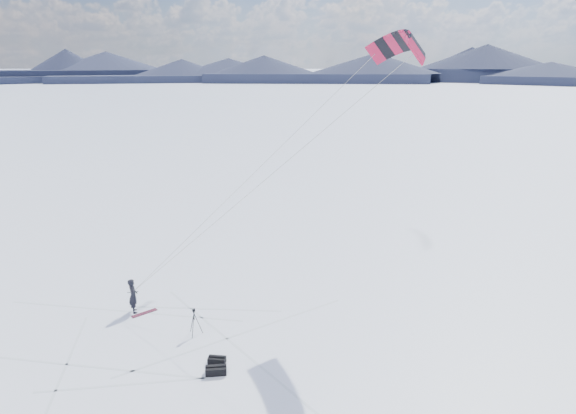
{
  "coord_description": "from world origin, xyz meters",
  "views": [
    {
      "loc": [
        5.29,
        -19.71,
        12.71
      ],
      "look_at": [
        5.87,
        4.68,
        5.32
      ],
      "focal_mm": 30.0,
      "sensor_mm": 36.0,
      "label": 1
    }
  ],
  "objects_px": {
    "gear_bag_a": "(216,370)",
    "gear_bag_b": "(217,360)",
    "snowkiter": "(135,312)",
    "snowboard": "(144,313)",
    "tripod": "(194,318)"
  },
  "relations": [
    {
      "from": "tripod",
      "to": "gear_bag_b",
      "type": "distance_m",
      "value": 2.81
    },
    {
      "from": "snowboard",
      "to": "gear_bag_a",
      "type": "bearing_deg",
      "value": -88.36
    },
    {
      "from": "gear_bag_a",
      "to": "snowboard",
      "type": "bearing_deg",
      "value": 124.36
    },
    {
      "from": "gear_bag_a",
      "to": "gear_bag_b",
      "type": "relative_size",
      "value": 1.14
    },
    {
      "from": "tripod",
      "to": "gear_bag_b",
      "type": "relative_size",
      "value": 1.67
    },
    {
      "from": "gear_bag_a",
      "to": "gear_bag_b",
      "type": "height_order",
      "value": "gear_bag_a"
    },
    {
      "from": "snowkiter",
      "to": "snowboard",
      "type": "height_order",
      "value": "snowkiter"
    },
    {
      "from": "tripod",
      "to": "gear_bag_b",
      "type": "bearing_deg",
      "value": -76.9
    },
    {
      "from": "snowkiter",
      "to": "gear_bag_b",
      "type": "bearing_deg",
      "value": -156.56
    },
    {
      "from": "snowboard",
      "to": "gear_bag_a",
      "type": "relative_size",
      "value": 1.47
    },
    {
      "from": "gear_bag_b",
      "to": "tripod",
      "type": "bearing_deg",
      "value": 127.68
    },
    {
      "from": "snowkiter",
      "to": "gear_bag_a",
      "type": "xyz_separation_m",
      "value": [
        4.95,
        -5.41,
        0.18
      ]
    },
    {
      "from": "gear_bag_a",
      "to": "gear_bag_b",
      "type": "bearing_deg",
      "value": 88.26
    },
    {
      "from": "snowboard",
      "to": "gear_bag_b",
      "type": "distance_m",
      "value": 6.23
    },
    {
      "from": "snowkiter",
      "to": "gear_bag_a",
      "type": "distance_m",
      "value": 7.34
    }
  ]
}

